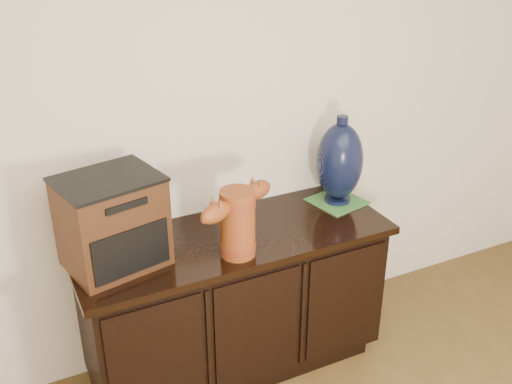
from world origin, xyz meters
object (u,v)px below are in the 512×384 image
tv_radio (112,222)px  sideboard (234,301)px  spray_can (162,212)px  terracotta_vessel (237,219)px  lamp_base (340,162)px

tv_radio → sideboard: bearing=-12.4°
spray_can → sideboard: bearing=-37.3°
terracotta_vessel → spray_can: size_ratio=2.37×
tv_radio → lamp_base: (1.14, 0.07, 0.02)m
terracotta_vessel → tv_radio: (-0.49, 0.16, 0.03)m
terracotta_vessel → spray_can: 0.43m
sideboard → spray_can: size_ratio=8.36×
lamp_base → tv_radio: bearing=-176.2°
lamp_base → spray_can: size_ratio=2.56×
tv_radio → lamp_base: 1.15m
sideboard → terracotta_vessel: size_ratio=3.53×
sideboard → lamp_base: 0.85m
terracotta_vessel → spray_can: (-0.22, 0.36, -0.08)m
sideboard → terracotta_vessel: bearing=-106.6°
sideboard → lamp_base: (0.61, 0.07, 0.59)m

